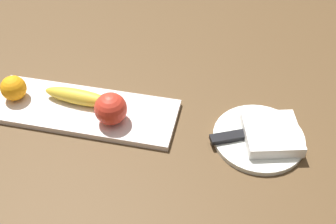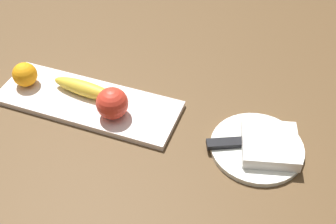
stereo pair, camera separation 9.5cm
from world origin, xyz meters
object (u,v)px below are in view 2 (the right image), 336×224
at_px(apple, 112,103).
at_px(folded_napkin, 270,145).
at_px(dinner_plate, 257,148).
at_px(knife, 234,143).
at_px(fruit_tray, 88,102).
at_px(banana, 85,89).
at_px(orange_near_apple, 25,75).

height_order(apple, folded_napkin, apple).
bearing_deg(dinner_plate, knife, -163.67).
bearing_deg(apple, dinner_plate, 4.15).
relative_size(fruit_tray, folded_napkin, 3.74).
bearing_deg(fruit_tray, knife, -2.21).
bearing_deg(dinner_plate, folded_napkin, 0.00).
distance_m(banana, orange_near_apple, 0.16).
distance_m(fruit_tray, folded_napkin, 0.44).
distance_m(fruit_tray, knife, 0.36).
relative_size(dinner_plate, knife, 1.18).
bearing_deg(banana, folded_napkin, -178.30).
relative_size(fruit_tray, knife, 2.58).
distance_m(dinner_plate, knife, 0.05).
bearing_deg(fruit_tray, folded_napkin, 0.00).
xyz_separation_m(dinner_plate, knife, (-0.05, -0.01, 0.01)).
bearing_deg(dinner_plate, fruit_tray, 180.00).
xyz_separation_m(fruit_tray, knife, (0.36, -0.01, 0.01)).
height_order(banana, orange_near_apple, orange_near_apple).
relative_size(folded_napkin, knife, 0.69).
height_order(apple, orange_near_apple, apple).
relative_size(orange_near_apple, folded_napkin, 0.51).
distance_m(dinner_plate, folded_napkin, 0.03).
relative_size(banana, orange_near_apple, 2.89).
bearing_deg(orange_near_apple, dinner_plate, -0.16).
bearing_deg(banana, dinner_plate, -178.43).
bearing_deg(fruit_tray, dinner_plate, -0.00).
bearing_deg(knife, apple, 156.97).
distance_m(apple, knife, 0.29).
height_order(orange_near_apple, folded_napkin, orange_near_apple).
bearing_deg(folded_napkin, fruit_tray, 180.00).
height_order(fruit_tray, knife, knife).
relative_size(banana, folded_napkin, 1.46).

